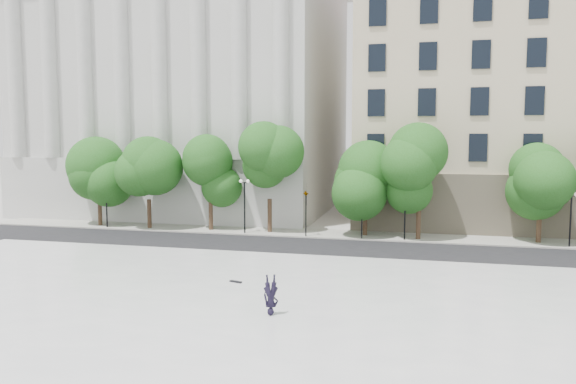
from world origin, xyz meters
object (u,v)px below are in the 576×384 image
Objects in this scene: person_lying at (271,310)px; skateboard at (236,282)px; traffic_light_east at (362,193)px; traffic_light_west at (306,191)px.

skateboard is (-3.19, 4.71, -0.20)m from person_lying.
traffic_light_east reaches higher than skateboard.
traffic_light_east is 5.91× the size of skateboard.
traffic_light_west is 21.02m from person_lying.
traffic_light_east is at bearing 67.13° from person_lying.
traffic_light_east reaches higher than person_lying.
skateboard is at bearing -91.39° from traffic_light_west.
person_lying is 5.70m from skateboard.
skateboard is (-0.39, -15.90, -3.22)m from traffic_light_west.
traffic_light_west is 2.44× the size of person_lying.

